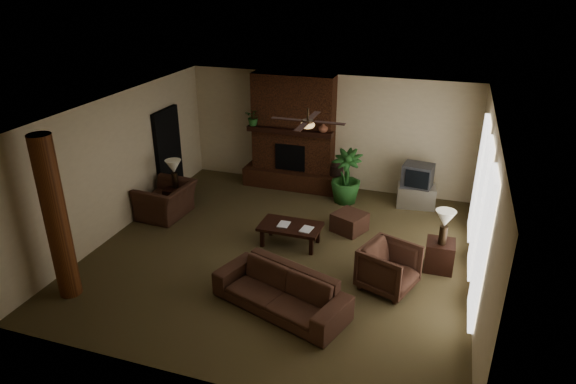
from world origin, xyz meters
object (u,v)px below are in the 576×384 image
(tv_stand, at_px, (416,196))
(floor_vase, at_px, (336,175))
(coffee_table, at_px, (290,228))
(ottoman, at_px, (349,222))
(log_column, at_px, (56,219))
(armchair_left, at_px, (166,195))
(armchair_right, at_px, (389,266))
(lamp_left, at_px, (174,169))
(floor_plant, at_px, (345,188))
(side_table_left, at_px, (178,199))
(side_table_right, at_px, (439,255))
(sofa, at_px, (281,285))
(lamp_right, at_px, (445,221))

(tv_stand, bearing_deg, floor_vase, 166.93)
(coffee_table, relative_size, ottoman, 2.00)
(log_column, distance_m, armchair_left, 3.23)
(armchair_right, bearing_deg, log_column, 130.03)
(floor_vase, relative_size, lamp_left, 1.18)
(floor_vase, xyz_separation_m, floor_plant, (0.34, -0.49, -0.08))
(ottoman, distance_m, tv_stand, 2.06)
(floor_plant, bearing_deg, coffee_table, -104.43)
(side_table_left, relative_size, lamp_left, 0.85)
(log_column, xyz_separation_m, coffee_table, (3.02, 2.73, -1.03))
(coffee_table, relative_size, lamp_left, 1.85)
(floor_vase, height_order, side_table_left, floor_vase)
(armchair_right, height_order, floor_plant, armchair_right)
(armchair_right, height_order, side_table_right, armchair_right)
(log_column, relative_size, ottoman, 4.67)
(sofa, distance_m, armchair_right, 1.91)
(sofa, height_order, tv_stand, sofa)
(coffee_table, bearing_deg, lamp_left, 166.36)
(log_column, xyz_separation_m, ottoman, (4.02, 3.66, -1.20))
(log_column, distance_m, armchair_right, 5.47)
(armchair_right, bearing_deg, sofa, 145.52)
(armchair_left, height_order, tv_stand, armchair_left)
(armchair_left, distance_m, lamp_left, 0.61)
(log_column, bearing_deg, coffee_table, 42.05)
(tv_stand, height_order, lamp_right, lamp_right)
(armchair_right, bearing_deg, armchair_left, 96.04)
(tv_stand, bearing_deg, side_table_right, -82.64)
(lamp_left, xyz_separation_m, side_table_right, (5.79, -0.71, -0.73))
(log_column, xyz_separation_m, lamp_left, (0.08, 3.44, -0.40))
(armchair_left, xyz_separation_m, coffee_table, (3.00, -0.37, -0.13))
(ottoman, xyz_separation_m, floor_vase, (-0.74, 1.89, 0.23))
(side_table_left, bearing_deg, armchair_right, -17.99)
(floor_plant, bearing_deg, armchair_right, -65.89)
(ottoman, relative_size, floor_vase, 0.78)
(log_column, bearing_deg, ottoman, 42.31)
(sofa, bearing_deg, log_column, -149.30)
(coffee_table, xyz_separation_m, lamp_left, (-2.94, 0.71, 0.63))
(sofa, relative_size, coffee_table, 1.86)
(ottoman, relative_size, lamp_left, 0.92)
(floor_vase, distance_m, lamp_right, 3.91)
(armchair_left, xyz_separation_m, tv_stand, (5.20, 2.23, -0.25))
(sofa, bearing_deg, tv_stand, 88.67)
(side_table_left, bearing_deg, floor_plant, 24.91)
(side_table_left, relative_size, side_table_right, 1.00)
(log_column, xyz_separation_m, tv_stand, (5.22, 5.33, -1.15))
(tv_stand, height_order, floor_vase, floor_vase)
(tv_stand, relative_size, floor_vase, 1.10)
(lamp_left, bearing_deg, armchair_right, -17.93)
(armchair_right, xyz_separation_m, floor_vase, (-1.79, 3.72, -0.01))
(armchair_right, xyz_separation_m, lamp_left, (-4.99, 1.61, 0.56))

